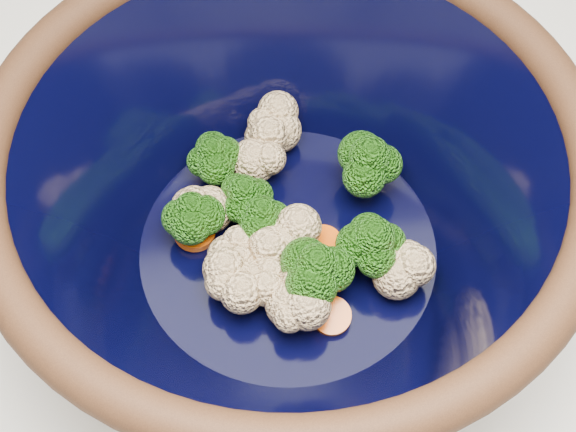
# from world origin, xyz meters

# --- Properties ---
(mixing_bowl) EXTENTS (0.45, 0.45, 0.16)m
(mixing_bowl) POSITION_xyz_m (-0.08, 0.06, 0.99)
(mixing_bowl) COLOR black
(mixing_bowl) RESTS_ON counter
(vegetable_pile) EXTENTS (0.16, 0.18, 0.06)m
(vegetable_pile) POSITION_xyz_m (-0.08, 0.07, 0.96)
(vegetable_pile) COLOR #608442
(vegetable_pile) RESTS_ON mixing_bowl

